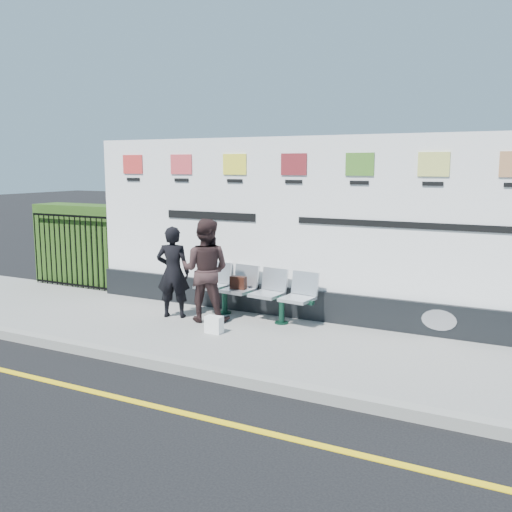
{
  "coord_description": "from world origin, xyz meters",
  "views": [
    {
      "loc": [
        4.23,
        -4.81,
        2.66
      ],
      "look_at": [
        0.2,
        3.01,
        1.25
      ],
      "focal_mm": 40.0,
      "sensor_mm": 36.0,
      "label": 1
    }
  ],
  "objects_px": {
    "bench": "(252,305)",
    "woman_right": "(205,270)",
    "woman_left": "(173,272)",
    "billboard": "(295,240)"
  },
  "relations": [
    {
      "from": "billboard",
      "to": "woman_right",
      "type": "distance_m",
      "value": 1.57
    },
    {
      "from": "billboard",
      "to": "bench",
      "type": "distance_m",
      "value": 1.29
    },
    {
      "from": "woman_left",
      "to": "woman_right",
      "type": "relative_size",
      "value": 0.91
    },
    {
      "from": "billboard",
      "to": "woman_right",
      "type": "relative_size",
      "value": 4.74
    },
    {
      "from": "woman_right",
      "to": "bench",
      "type": "bearing_deg",
      "value": -157.09
    },
    {
      "from": "bench",
      "to": "woman_right",
      "type": "relative_size",
      "value": 1.29
    },
    {
      "from": "bench",
      "to": "woman_left",
      "type": "bearing_deg",
      "value": -150.74
    },
    {
      "from": "bench",
      "to": "woman_left",
      "type": "xyz_separation_m",
      "value": [
        -1.22,
        -0.52,
        0.54
      ]
    },
    {
      "from": "bench",
      "to": "woman_left",
      "type": "height_order",
      "value": "woman_left"
    },
    {
      "from": "woman_left",
      "to": "woman_right",
      "type": "bearing_deg",
      "value": 165.07
    }
  ]
}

